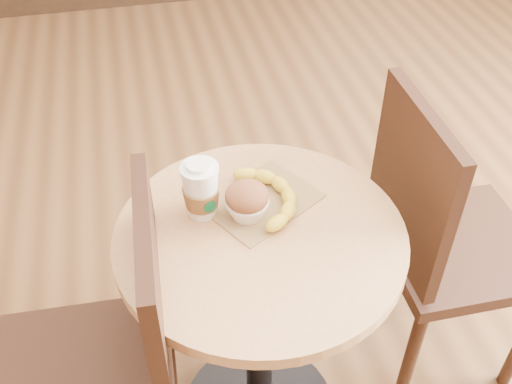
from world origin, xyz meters
TOP-DOWN VIEW (x-y plane):
  - cafe_table at (0.02, -0.05)m, footprint 0.63×0.63m
  - chair_left at (-0.34, -0.13)m, footprint 0.42×0.42m
  - chair_right at (0.53, 0.06)m, footprint 0.41×0.41m
  - kraft_bag at (0.04, 0.05)m, footprint 0.30×0.28m
  - coffee_cup at (-0.09, 0.04)m, footprint 0.08×0.08m
  - muffin at (-0.00, 0.01)m, footprint 0.10×0.10m
  - banana at (0.06, 0.04)m, footprint 0.16×0.24m

SIDE VIEW (x-z plane):
  - cafe_table at x=0.02m, z-range 0.13..0.88m
  - chair_left at x=-0.34m, z-range 0.05..0.97m
  - chair_right at x=0.53m, z-range 0.05..0.97m
  - kraft_bag at x=0.04m, z-range 0.75..0.75m
  - banana at x=0.06m, z-range 0.75..0.79m
  - muffin at x=0.00m, z-range 0.75..0.84m
  - coffee_cup at x=-0.09m, z-range 0.74..0.88m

